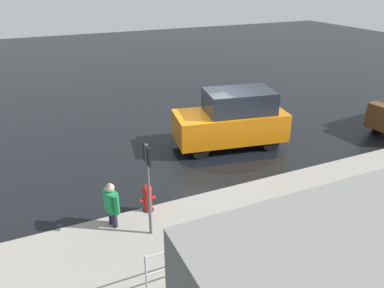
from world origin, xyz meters
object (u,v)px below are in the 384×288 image
Objects in this scene: sign_post at (148,178)px; fire_hydrant at (148,198)px; pedestrian at (111,203)px; moving_hatchback at (232,119)px.

fire_hydrant is at bearing -104.32° from sign_post.
fire_hydrant is at bearing -165.50° from pedestrian.
moving_hatchback is 5.88m from pedestrian.
pedestrian is at bearing 14.50° from fire_hydrant.
moving_hatchback reaches higher than fire_hydrant.
pedestrian is at bearing 30.41° from moving_hatchback.
moving_hatchback is at bearing -139.67° from sign_post.
moving_hatchback is at bearing -149.59° from pedestrian.
fire_hydrant is 0.66× the size of pedestrian.
sign_post is (0.24, 0.95, 1.18)m from fire_hydrant.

